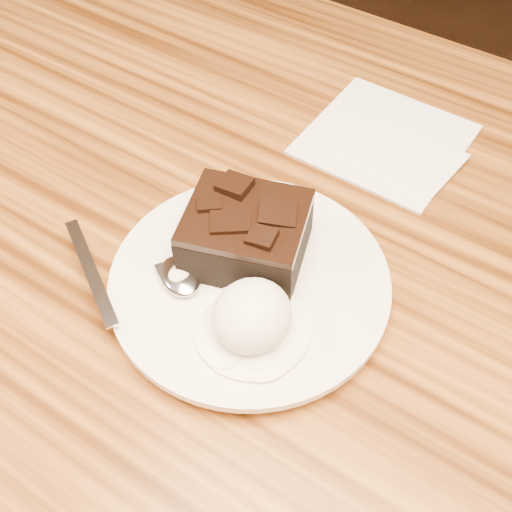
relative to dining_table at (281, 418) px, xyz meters
The scene contains 12 objects.
floor 0.38m from the dining_table, ahead, with size 4.00×4.00×0.00m, color black.
dining_table is the anchor object (origin of this frame).
plate 0.39m from the dining_table, 94.22° to the right, with size 0.24×0.24×0.02m, color silver.
brownie 0.42m from the dining_table, 116.20° to the right, with size 0.10×0.09×0.05m, color black.
ice_cream_scoop 0.43m from the dining_table, 76.45° to the right, with size 0.06×0.07×0.05m, color white.
melt_puddle 0.41m from the dining_table, 76.45° to the right, with size 0.09×0.09×0.00m, color white.
spoon 0.42m from the dining_table, 117.39° to the right, with size 0.03×0.18×0.01m, color silver, non-canonical shape.
napkin 0.42m from the dining_table, 88.53° to the left, with size 0.16×0.16×0.01m, color white.
crumb_a 0.41m from the dining_table, 126.98° to the right, with size 0.01×0.01×0.00m, color black.
crumb_b 0.40m from the dining_table, 90.54° to the right, with size 0.01×0.01×0.00m, color black.
crumb_c 0.42m from the dining_table, 122.68° to the right, with size 0.01×0.00×0.00m, color black.
crumb_d 0.41m from the dining_table, 91.06° to the right, with size 0.01×0.01×0.00m, color black.
Camera 1 is at (0.18, -0.34, 1.21)m, focal length 44.62 mm.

